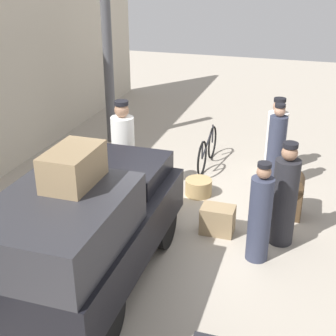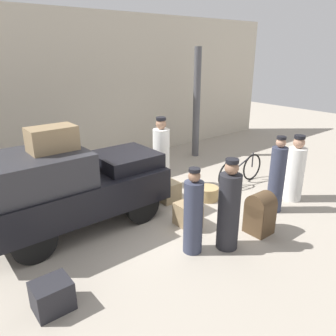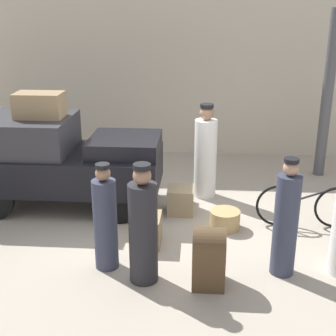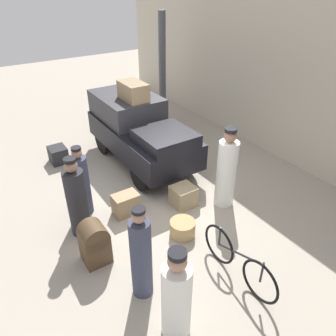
% 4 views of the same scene
% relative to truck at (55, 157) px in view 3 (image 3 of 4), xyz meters
% --- Properties ---
extents(ground_plane, '(30.00, 30.00, 0.00)m').
position_rel_truck_xyz_m(ground_plane, '(1.91, -0.66, -0.94)').
color(ground_plane, '#A89E8E').
extents(station_building_facade, '(16.00, 0.15, 4.50)m').
position_rel_truck_xyz_m(station_building_facade, '(1.91, 3.42, 1.31)').
color(station_building_facade, beige).
rests_on(station_building_facade, ground).
extents(canopy_pillar_right, '(0.23, 0.23, 3.53)m').
position_rel_truck_xyz_m(canopy_pillar_right, '(5.29, 2.01, 0.83)').
color(canopy_pillar_right, '#4C4C51').
rests_on(canopy_pillar_right, ground).
extents(truck, '(3.55, 1.57, 1.69)m').
position_rel_truck_xyz_m(truck, '(0.00, 0.00, 0.00)').
color(truck, black).
rests_on(truck, ground).
extents(bicycle, '(1.72, 0.04, 0.79)m').
position_rel_truck_xyz_m(bicycle, '(4.48, -0.61, -0.55)').
color(bicycle, black).
rests_on(bicycle, ground).
extents(wicker_basket, '(0.51, 0.51, 0.32)m').
position_rel_truck_xyz_m(wicker_basket, '(3.10, -0.76, -0.78)').
color(wicker_basket, tan).
rests_on(wicker_basket, ground).
extents(porter_lifting_near_truck, '(0.43, 0.43, 1.84)m').
position_rel_truck_xyz_m(porter_lifting_near_truck, '(2.76, 0.62, -0.10)').
color(porter_lifting_near_truck, white).
rests_on(porter_lifting_near_truck, ground).
extents(porter_standing_middle, '(0.34, 0.34, 1.58)m').
position_rel_truck_xyz_m(porter_standing_middle, '(1.34, -2.11, -0.21)').
color(porter_standing_middle, '#33384C').
rests_on(porter_standing_middle, ground).
extents(porter_carrying_trunk, '(0.39, 0.39, 1.70)m').
position_rel_truck_xyz_m(porter_carrying_trunk, '(1.92, -2.41, -0.16)').
color(porter_carrying_trunk, '#232328').
rests_on(porter_carrying_trunk, ground).
extents(porter_with_bicycle, '(0.34, 0.34, 1.72)m').
position_rel_truck_xyz_m(porter_with_bicycle, '(3.85, -2.09, -0.14)').
color(porter_with_bicycle, '#33384C').
rests_on(porter_with_bicycle, ground).
extents(suitcase_black_upright, '(0.47, 0.50, 0.47)m').
position_rel_truck_xyz_m(suitcase_black_upright, '(2.32, -0.19, -0.70)').
color(suitcase_black_upright, '#9E8966').
rests_on(suitcase_black_upright, ground).
extents(suitcase_small_leather, '(0.37, 0.55, 0.47)m').
position_rel_truck_xyz_m(suitcase_small_leather, '(1.88, -1.39, -0.70)').
color(suitcase_small_leather, '#937A56').
rests_on(suitcase_small_leather, ground).
extents(trunk_large_brown, '(0.44, 0.46, 0.84)m').
position_rel_truck_xyz_m(trunk_large_brown, '(2.81, -2.46, -0.50)').
color(trunk_large_brown, '#4C3823').
rests_on(trunk_large_brown, ground).
extents(trunk_on_truck_roof, '(0.84, 0.52, 0.44)m').
position_rel_truck_xyz_m(trunk_on_truck_roof, '(-0.21, 0.00, 0.97)').
color(trunk_on_truck_roof, '#937A56').
rests_on(trunk_on_truck_roof, truck).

